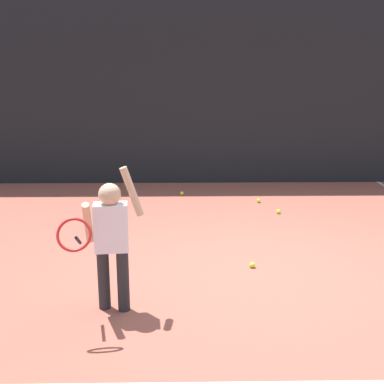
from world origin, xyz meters
TOP-DOWN VIEW (x-y plane):
  - ground_plane at (0.00, 0.00)m, footprint 20.00×20.00m
  - court_line_baseline at (0.00, -2.03)m, footprint 9.00×0.05m
  - back_fence_windscreen at (0.00, 4.15)m, footprint 13.78×0.08m
  - fence_post_1 at (0.00, 4.21)m, footprint 0.09×0.09m
  - tennis_player at (-1.49, -0.91)m, footprint 0.68×0.62m
  - tennis_ball_0 at (-0.87, 3.20)m, footprint 0.07×0.07m
  - tennis_ball_1 at (-1.74, 2.12)m, footprint 0.07×0.07m
  - tennis_ball_2 at (0.61, 2.07)m, footprint 0.07×0.07m
  - tennis_ball_3 at (0.40, 2.70)m, footprint 0.07×0.07m
  - tennis_ball_4 at (-1.82, 2.45)m, footprint 0.07×0.07m
  - tennis_ball_6 at (-0.07, 0.04)m, footprint 0.07×0.07m

SIDE VIEW (x-z plane):
  - ground_plane at x=0.00m, z-range 0.00..0.00m
  - court_line_baseline at x=0.00m, z-range 0.00..0.00m
  - tennis_ball_0 at x=-0.87m, z-range 0.00..0.07m
  - tennis_ball_1 at x=-1.74m, z-range 0.00..0.07m
  - tennis_ball_2 at x=0.61m, z-range 0.00..0.07m
  - tennis_ball_3 at x=0.40m, z-range 0.00..0.07m
  - tennis_ball_4 at x=-1.82m, z-range 0.00..0.07m
  - tennis_ball_6 at x=-0.07m, z-range 0.00..0.07m
  - tennis_player at x=-1.49m, z-range 0.05..1.40m
  - back_fence_windscreen at x=0.00m, z-range 0.00..3.36m
  - fence_post_1 at x=0.00m, z-range 0.00..3.51m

